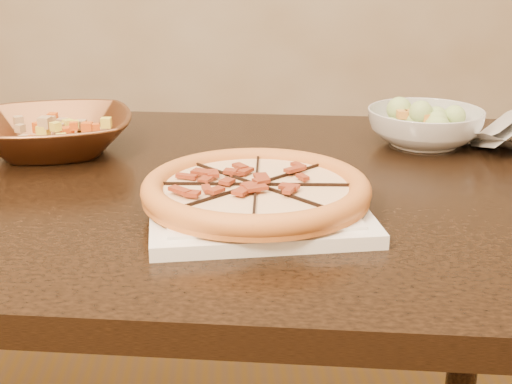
% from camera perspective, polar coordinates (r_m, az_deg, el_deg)
% --- Properties ---
extents(dining_table, '(1.46, 1.04, 0.75)m').
position_cam_1_polar(dining_table, '(1.14, -5.06, -3.93)').
color(dining_table, black).
rests_on(dining_table, floor).
extents(plate, '(0.30, 0.30, 0.02)m').
position_cam_1_polar(plate, '(0.95, 0.00, -1.10)').
color(plate, white).
rests_on(plate, dining_table).
extents(pizza, '(0.30, 0.30, 0.03)m').
position_cam_1_polar(pizza, '(0.94, -0.00, 0.23)').
color(pizza, orange).
rests_on(pizza, plate).
extents(bronze_bowl, '(0.30, 0.30, 0.07)m').
position_cam_1_polar(bronze_bowl, '(1.27, -15.89, 4.47)').
color(bronze_bowl, brown).
rests_on(bronze_bowl, dining_table).
extents(mixed_dish, '(0.12, 0.13, 0.03)m').
position_cam_1_polar(mixed_dish, '(1.26, -16.17, 6.52)').
color(mixed_dish, tan).
rests_on(mixed_dish, bronze_bowl).
extents(salad_bowl, '(0.23, 0.23, 0.06)m').
position_cam_1_polar(salad_bowl, '(1.30, 13.35, 5.07)').
color(salad_bowl, silver).
rests_on(salad_bowl, dining_table).
extents(salad, '(0.11, 0.11, 0.04)m').
position_cam_1_polar(salad, '(1.29, 13.52, 7.18)').
color(salad, '#A5B671').
rests_on(salad, salad_bowl).
extents(cling_film, '(0.20, 0.18, 0.05)m').
position_cam_1_polar(cling_film, '(1.33, 19.40, 4.40)').
color(cling_film, silver).
rests_on(cling_film, dining_table).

